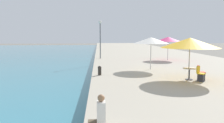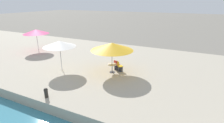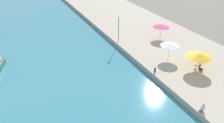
% 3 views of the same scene
% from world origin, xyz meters
% --- Properties ---
extents(cafe_umbrella_pink, '(3.56, 3.56, 2.62)m').
position_xyz_m(cafe_umbrella_pink, '(6.10, 11.78, 3.09)').
color(cafe_umbrella_pink, '#B7B7B7').
rests_on(cafe_umbrella_pink, quay_promenade).
extents(cafe_umbrella_white, '(2.84, 2.84, 2.62)m').
position_xyz_m(cafe_umbrella_white, '(4.74, 16.15, 3.14)').
color(cafe_umbrella_white, '#B7B7B7').
rests_on(cafe_umbrella_white, quay_promenade).
extents(cafe_umbrella_striped, '(3.02, 3.02, 2.62)m').
position_xyz_m(cafe_umbrella_striped, '(8.39, 23.09, 3.13)').
color(cafe_umbrella_striped, '#B7B7B7').
rests_on(cafe_umbrella_striped, quay_promenade).
extents(cafe_table, '(0.80, 0.80, 0.74)m').
position_xyz_m(cafe_table, '(6.14, 11.80, 1.31)').
color(cafe_table, '#333338').
rests_on(cafe_table, quay_promenade).
extents(cafe_chair_left, '(0.49, 0.47, 0.91)m').
position_xyz_m(cafe_chair_left, '(6.85, 11.67, 1.10)').
color(cafe_chair_left, '#2D2D33').
rests_on(cafe_chair_left, quay_promenade).
extents(cafe_chair_right, '(0.59, 0.59, 0.91)m').
position_xyz_m(cafe_chair_right, '(6.63, 11.26, 1.10)').
color(cafe_chair_right, '#2D2D33').
rests_on(cafe_chair_right, quay_promenade).
extents(mooring_bollard, '(0.26, 0.26, 0.65)m').
position_xyz_m(mooring_bollard, '(0.55, 13.77, 1.12)').
color(mooring_bollard, '#2D2823').
rests_on(mooring_bollard, quay_promenade).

